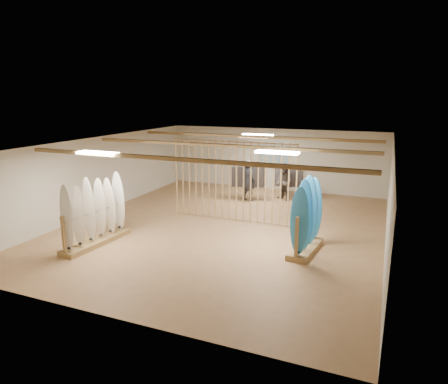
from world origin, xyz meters
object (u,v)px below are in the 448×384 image
at_px(clothing_rack_b, 289,178).
at_px(shopper_b, 285,180).
at_px(shopper_a, 248,178).
at_px(rack_right, 306,228).
at_px(clothing_rack_a, 248,176).
at_px(rack_left, 95,222).

distance_m(clothing_rack_b, shopper_b, 0.57).
distance_m(clothing_rack_b, shopper_a, 1.85).
distance_m(rack_right, clothing_rack_b, 6.13).
bearing_deg(shopper_b, clothing_rack_a, -129.29).
bearing_deg(rack_right, clothing_rack_a, 130.65).
bearing_deg(clothing_rack_a, shopper_a, -85.52).
relative_size(clothing_rack_a, shopper_b, 0.87).
distance_m(rack_right, shopper_a, 5.74).
bearing_deg(rack_right, shopper_a, 131.21).
distance_m(clothing_rack_a, clothing_rack_b, 1.79).
distance_m(rack_right, clothing_rack_a, 5.92).
bearing_deg(rack_left, rack_right, 21.53).
distance_m(rack_left, shopper_a, 6.90).
relative_size(shopper_a, shopper_b, 1.11).
relative_size(rack_right, shopper_a, 1.06).
relative_size(rack_left, clothing_rack_b, 1.84).
xyz_separation_m(rack_left, shopper_b, (3.87, 7.02, 0.21)).
relative_size(rack_right, shopper_b, 1.17).
height_order(clothing_rack_a, clothing_rack_b, clothing_rack_a).
xyz_separation_m(rack_left, rack_right, (5.81, 1.76, 0.03)).
bearing_deg(clothing_rack_a, rack_left, -122.80).
distance_m(rack_left, shopper_b, 8.02).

